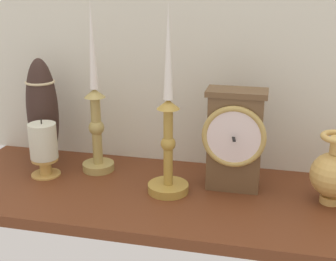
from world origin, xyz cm
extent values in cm
cube|color=#602F18|center=(0.00, 0.00, -1.20)|extent=(100.00, 36.00, 2.40)
cube|color=silver|center=(0.00, 18.50, 32.50)|extent=(120.00, 2.00, 65.00)
cube|color=brown|center=(13.39, 5.56, 10.47)|extent=(11.33, 6.11, 20.93)
cube|color=brown|center=(13.39, 5.56, 21.53)|extent=(12.70, 6.84, 1.20)
torus|color=tan|center=(13.39, 2.10, 12.93)|extent=(13.39, 1.22, 13.39)
cylinder|color=white|center=(13.39, 2.00, 12.93)|extent=(11.20, 0.40, 11.20)
cube|color=black|center=(13.39, 1.70, 12.93)|extent=(1.29, 4.30, 0.30)
cylinder|color=tan|center=(-19.02, 7.66, 0.90)|extent=(7.54, 7.54, 1.80)
cylinder|color=tan|center=(-19.02, 7.66, 9.92)|extent=(2.31, 2.31, 16.25)
sphere|color=tan|center=(-19.02, 7.66, 10.74)|extent=(3.69, 3.69, 3.69)
cone|color=tan|center=(-19.02, 7.66, 19.05)|extent=(4.90, 4.90, 2.00)
cone|color=white|center=(-19.02, 7.66, 30.23)|extent=(1.99, 1.99, 20.36)
cylinder|color=#B08A38|center=(0.47, 0.00, 0.90)|extent=(8.83, 8.83, 1.80)
cylinder|color=#B08A38|center=(0.47, 0.00, 10.24)|extent=(2.00, 2.00, 16.88)
sphere|color=#B08A38|center=(0.47, 0.00, 11.08)|extent=(3.20, 3.20, 3.20)
cone|color=#B08A38|center=(0.47, 0.00, 19.68)|extent=(4.79, 4.79, 2.00)
cone|color=white|center=(0.47, 0.00, 30.35)|extent=(1.97, 1.97, 19.34)
cylinder|color=#DAAD59|center=(33.68, 2.65, 0.80)|extent=(4.17, 4.17, 1.60)
sphere|color=#DAAD59|center=(33.68, 2.65, 6.23)|extent=(9.27, 9.27, 9.27)
cylinder|color=tan|center=(-29.94, 2.03, 1.98)|extent=(2.72, 2.72, 3.96)
cylinder|color=tan|center=(-29.94, 2.03, 0.40)|extent=(6.79, 6.79, 0.80)
cylinder|color=tan|center=(-29.94, 2.03, 3.96)|extent=(6.11, 6.11, 0.60)
cylinder|color=beige|center=(-29.94, 2.03, 8.49)|extent=(6.38, 6.38, 8.26)
cylinder|color=black|center=(-29.94, 2.03, 13.22)|extent=(0.30, 0.30, 1.20)
ellipsoid|color=#36241E|center=(-33.75, 9.93, 13.06)|extent=(7.59, 7.59, 26.11)
torus|color=#CCB78C|center=(-33.75, 9.93, 20.37)|extent=(7.05, 7.05, 0.60)
camera|label=1|loc=(20.62, -88.46, 44.78)|focal=49.48mm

